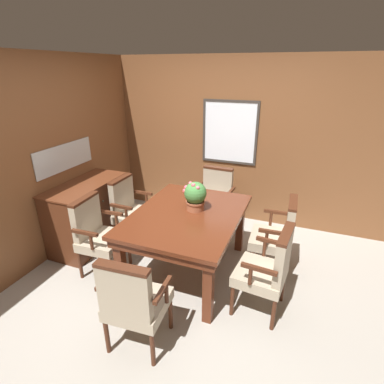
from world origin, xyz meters
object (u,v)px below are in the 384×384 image
object	(u,v)px
chair_left_far	(130,208)
chair_head_near	(134,300)
dining_table	(187,221)
potted_plant	(195,195)
chair_right_near	(268,268)
chair_right_far	(278,233)
chair_head_far	(215,197)
chair_left_near	(97,232)
sideboard_cabinet	(89,213)

from	to	relation	value
chair_left_far	chair_head_near	bearing A→B (deg)	-146.01
dining_table	potted_plant	world-z (taller)	potted_plant
chair_right_near	potted_plant	bearing A→B (deg)	-110.33
chair_head_near	chair_left_far	bearing A→B (deg)	-61.19
chair_right_near	chair_right_far	distance (m)	0.69
chair_right_far	chair_left_far	bearing A→B (deg)	-90.70
chair_right_far	potted_plant	world-z (taller)	potted_plant
chair_right_near	chair_head_far	size ratio (longest dim) A/B	1.00
chair_left_near	sideboard_cabinet	world-z (taller)	chair_left_near
chair_head_near	potted_plant	xyz separation A→B (m)	(0.05, 1.28, 0.43)
chair_left_near	chair_head_near	size ratio (longest dim) A/B	1.00
dining_table	chair_left_near	bearing A→B (deg)	-159.24
chair_left_far	potted_plant	distance (m)	1.11
chair_right_far	potted_plant	xyz separation A→B (m)	(-0.93, -0.25, 0.43)
chair_left_near	chair_right_near	xyz separation A→B (m)	(1.94, 0.05, 0.00)
chair_head_near	chair_head_far	bearing A→B (deg)	-93.87
sideboard_cabinet	chair_right_near	bearing A→B (deg)	-9.85
chair_right_far	sideboard_cabinet	xyz separation A→B (m)	(-2.46, -0.27, -0.07)
chair_right_far	chair_left_near	bearing A→B (deg)	-71.40
sideboard_cabinet	chair_left_near	bearing A→B (deg)	-42.67
chair_right_near	chair_head_near	size ratio (longest dim) A/B	1.00
chair_head_far	potted_plant	world-z (taller)	potted_plant
chair_head_near	sideboard_cabinet	world-z (taller)	chair_head_near
chair_head_near	chair_left_near	bearing A→B (deg)	-43.17
dining_table	chair_right_near	xyz separation A→B (m)	(0.97, -0.32, -0.15)
chair_left_near	chair_right_far	distance (m)	2.08
chair_right_far	sideboard_cabinet	world-z (taller)	chair_right_far
chair_left_far	sideboard_cabinet	distance (m)	0.57
potted_plant	sideboard_cabinet	distance (m)	1.62
chair_left_near	potted_plant	size ratio (longest dim) A/B	2.72
chair_left_far	sideboard_cabinet	bearing A→B (deg)	113.54
chair_right_near	sideboard_cabinet	bearing A→B (deg)	-94.25
chair_left_near	sideboard_cabinet	size ratio (longest dim) A/B	0.80
potted_plant	sideboard_cabinet	bearing A→B (deg)	-179.25
chair_right_far	chair_left_far	size ratio (longest dim) A/B	1.00
chair_right_far	potted_plant	distance (m)	1.05
dining_table	chair_head_far	world-z (taller)	chair_head_far
potted_plant	chair_head_far	bearing A→B (deg)	93.51
chair_head_far	chair_head_near	xyz separation A→B (m)	(0.01, -2.27, 0.00)
chair_left_near	chair_head_far	bearing A→B (deg)	-35.81
potted_plant	chair_right_far	bearing A→B (deg)	15.03
chair_head_near	potted_plant	world-z (taller)	potted_plant
chair_head_far	chair_right_near	bearing A→B (deg)	-52.97
potted_plant	dining_table	bearing A→B (deg)	-111.34
chair_right_far	chair_head_near	size ratio (longest dim) A/B	1.00
dining_table	chair_head_far	xyz separation A→B (m)	(-0.01, 1.11, -0.15)
chair_head_near	potted_plant	size ratio (longest dim) A/B	2.72
chair_left_far	dining_table	bearing A→B (deg)	-107.29
chair_right_far	chair_head_far	world-z (taller)	same
chair_left_near	chair_right_near	size ratio (longest dim) A/B	1.00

